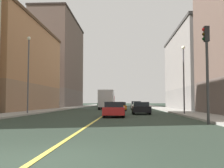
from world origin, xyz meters
TOP-DOWN VIEW (x-y plane):
  - ground_plane at (0.00, 0.00)m, footprint 400.00×400.00m
  - sidewalk_left at (8.80, 49.00)m, footprint 3.18×168.00m
  - sidewalk_right at (-8.80, 49.00)m, footprint 3.18×168.00m
  - lane_center_stripe at (0.00, 49.00)m, footprint 0.16×154.00m
  - building_left_mid at (14.53, 39.53)m, footprint 8.59×22.02m
  - building_right_midblock at (-14.53, 33.22)m, footprint 8.59×23.43m
  - building_right_distant at (-14.53, 61.07)m, footprint 8.59×24.88m
  - traffic_light_left_near at (6.79, 9.85)m, footprint 0.40×0.32m
  - street_lamp_left_near at (7.81, 20.78)m, footprint 0.36×0.36m
  - street_lamp_right_near at (-7.81, 20.93)m, footprint 0.36×0.36m
  - car_blue at (-1.32, 49.31)m, footprint 1.92×4.40m
  - car_orange at (1.33, 33.16)m, footprint 1.90×4.48m
  - car_green at (-3.86, 62.66)m, footprint 1.96×4.37m
  - car_black at (3.70, 22.65)m, footprint 1.87×4.02m
  - car_white at (3.91, 40.09)m, footprint 1.83×4.13m
  - car_red at (1.09, 17.42)m, footprint 1.87×4.28m
  - box_truck at (-1.01, 38.89)m, footprint 2.42×7.51m

SIDE VIEW (x-z plane):
  - ground_plane at x=0.00m, z-range 0.00..0.00m
  - lane_center_stripe at x=0.00m, z-range 0.00..0.01m
  - sidewalk_left at x=8.80m, z-range 0.00..0.15m
  - sidewalk_right at x=-8.80m, z-range 0.00..0.15m
  - car_orange at x=1.33m, z-range 0.00..1.24m
  - car_black at x=3.70m, z-range 0.00..1.27m
  - car_red at x=1.09m, z-range -0.01..1.29m
  - car_green at x=-3.86m, z-range 0.00..1.30m
  - car_white at x=3.91m, z-range -0.02..1.35m
  - car_blue at x=-1.32m, z-range -0.03..1.38m
  - box_truck at x=-1.01m, z-range 0.09..3.24m
  - traffic_light_left_near at x=6.79m, z-range 0.86..6.58m
  - street_lamp_left_near at x=7.81m, z-range 0.89..7.59m
  - street_lamp_right_near at x=-7.81m, z-range 0.92..8.75m
  - building_right_midblock at x=-14.53m, z-range 0.01..12.92m
  - building_left_mid at x=14.53m, z-range 0.01..12.98m
  - building_right_distant at x=-14.53m, z-range 0.01..22.04m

